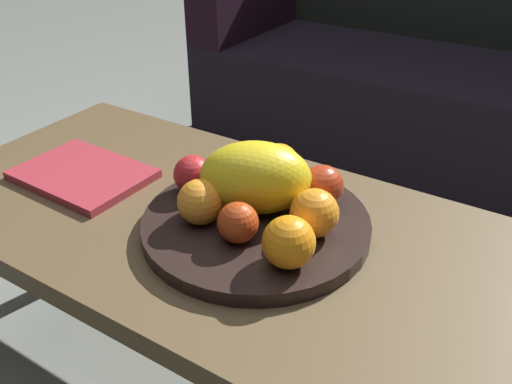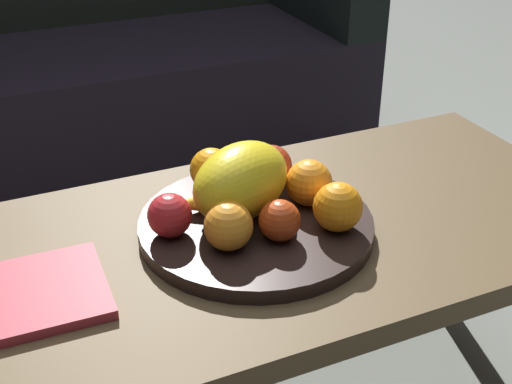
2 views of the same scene
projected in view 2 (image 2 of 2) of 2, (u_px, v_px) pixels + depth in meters
coffee_table at (249, 260)px, 1.15m from camera, size 1.26×0.55×0.44m
couch at (89, 68)px, 2.22m from camera, size 1.70×0.70×0.90m
fruit_bowl at (256, 225)px, 1.13m from camera, size 0.38×0.38×0.03m
melon_large_front at (238, 182)px, 1.10m from camera, size 0.22×0.19×0.12m
orange_front at (212, 170)px, 1.19m from camera, size 0.08×0.08×0.08m
orange_left at (309, 183)px, 1.14m from camera, size 0.08×0.08×0.08m
orange_right at (228, 226)px, 1.03m from camera, size 0.07×0.07×0.07m
orange_back at (338, 207)px, 1.08m from camera, size 0.08×0.08×0.08m
apple_front at (280, 220)px, 1.05m from camera, size 0.07×0.07×0.07m
apple_left at (271, 166)px, 1.20m from camera, size 0.07×0.07×0.07m
apple_right at (170, 215)px, 1.06m from camera, size 0.07×0.07×0.07m
banana_bunch at (236, 191)px, 1.14m from camera, size 0.17×0.12×0.06m
magazine at (16, 299)px, 0.97m from camera, size 0.26×0.19×0.02m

